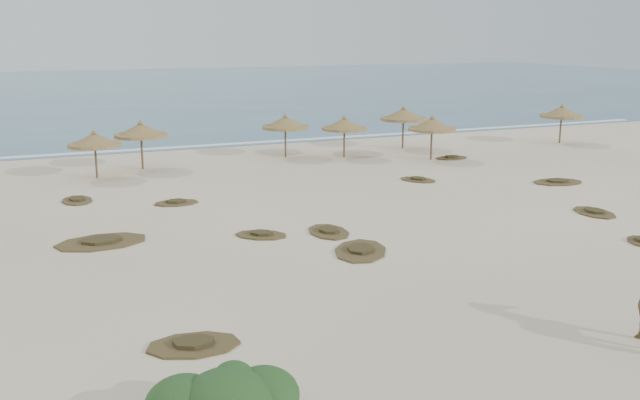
{
  "coord_description": "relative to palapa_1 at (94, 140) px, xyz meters",
  "views": [
    {
      "loc": [
        -10.58,
        -17.77,
        6.97
      ],
      "look_at": [
        -0.94,
        5.0,
        1.14
      ],
      "focal_mm": 40.0,
      "sensor_mm": 36.0,
      "label": 1
    }
  ],
  "objects": [
    {
      "name": "palapa_2",
      "position": [
        2.47,
        1.57,
        0.14
      ],
      "size": [
        3.59,
        3.59,
        2.59
      ],
      "rotation": [
        0.0,
        0.0,
        0.38
      ],
      "color": "brown",
      "rests_on": "ground"
    },
    {
      "name": "scrub_3",
      "position": [
        6.54,
        -13.39,
        -1.81
      ],
      "size": [
        1.55,
        2.23,
        0.16
      ],
      "rotation": [
        0.0,
        0.0,
        1.49
      ],
      "color": "brown",
      "rests_on": "ground"
    },
    {
      "name": "palapa_5",
      "position": [
        17.85,
        -1.87,
        0.09
      ],
      "size": [
        3.53,
        3.53,
        2.52
      ],
      "rotation": [
        0.0,
        0.0,
        0.41
      ],
      "color": "brown",
      "rests_on": "ground"
    },
    {
      "name": "palapa_3",
      "position": [
        10.62,
        2.1,
        0.08
      ],
      "size": [
        3.01,
        3.01,
        2.51
      ],
      "rotation": [
        0.0,
        0.0,
        0.13
      ],
      "color": "brown",
      "rests_on": "ground"
    },
    {
      "name": "palapa_6",
      "position": [
        18.38,
        2.27,
        0.19
      ],
      "size": [
        3.03,
        3.03,
        2.65
      ],
      "rotation": [
        0.0,
        0.0,
        0.07
      ],
      "color": "brown",
      "rests_on": "ground"
    },
    {
      "name": "scrub_11",
      "position": [
        -0.07,
        -20.84,
        -1.81
      ],
      "size": [
        2.35,
        1.72,
        0.16
      ],
      "rotation": [
        0.0,
        0.0,
        2.99
      ],
      "color": "brown",
      "rests_on": "ground"
    },
    {
      "name": "foam_line",
      "position": [
        7.31,
        7.98,
        -1.86
      ],
      "size": [
        70.0,
        0.6,
        0.01
      ],
      "primitive_type": "cube",
      "color": "white",
      "rests_on": "ground"
    },
    {
      "name": "palapa_4",
      "position": [
        13.66,
        0.68,
        0.02
      ],
      "size": [
        3.11,
        3.11,
        2.42
      ],
      "rotation": [
        0.0,
        0.0,
        0.23
      ],
      "color": "brown",
      "rests_on": "ground"
    },
    {
      "name": "ocean",
      "position": [
        7.31,
        56.98,
        -1.86
      ],
      "size": [
        200.0,
        100.0,
        0.01
      ],
      "primitive_type": "cube",
      "color": "#275975",
      "rests_on": "ground"
    },
    {
      "name": "palapa_1",
      "position": [
        0.0,
        0.0,
        0.0
      ],
      "size": [
        2.91,
        2.91,
        2.4
      ],
      "rotation": [
        0.0,
        0.0,
        -0.14
      ],
      "color": "brown",
      "rests_on": "ground"
    },
    {
      "name": "scrub_4",
      "position": [
        17.34,
        -14.92,
        -1.81
      ],
      "size": [
        1.59,
        2.2,
        0.16
      ],
      "rotation": [
        0.0,
        0.0,
        1.44
      ],
      "color": "brown",
      "rests_on": "ground"
    },
    {
      "name": "scrub_5",
      "position": [
        20.06,
        -9.68,
        -1.81
      ],
      "size": [
        2.67,
        1.92,
        0.16
      ],
      "rotation": [
        0.0,
        0.0,
        3.01
      ],
      "color": "brown",
      "rests_on": "ground"
    },
    {
      "name": "scrub_1",
      "position": [
        -1.07,
        -11.54,
        -1.81
      ],
      "size": [
        3.26,
        2.26,
        0.16
      ],
      "rotation": [
        0.0,
        0.0,
        0.08
      ],
      "color": "brown",
      "rests_on": "ground"
    },
    {
      "name": "scrub_2",
      "position": [
        4.2,
        -12.83,
        -1.81
      ],
      "size": [
        2.22,
        2.06,
        0.16
      ],
      "rotation": [
        0.0,
        0.0,
        2.53
      ],
      "color": "brown",
      "rests_on": "ground"
    },
    {
      "name": "scrub_9",
      "position": [
        6.59,
        -15.88,
        -1.81
      ],
      "size": [
        2.8,
        3.12,
        0.16
      ],
      "rotation": [
        0.0,
        0.0,
        1.03
      ],
      "color": "brown",
      "rests_on": "ground"
    },
    {
      "name": "scrub_13",
      "position": [
        2.46,
        -6.85,
        -1.81
      ],
      "size": [
        1.91,
        1.3,
        0.16
      ],
      "rotation": [
        0.0,
        0.0,
        3.09
      ],
      "color": "brown",
      "rests_on": "ground"
    },
    {
      "name": "ground",
      "position": [
        7.31,
        -18.02,
        -1.86
      ],
      "size": [
        160.0,
        160.0,
        0.0
      ],
      "primitive_type": "plane",
      "color": "beige",
      "rests_on": "ground"
    },
    {
      "name": "palapa_7",
      "position": [
        28.73,
        0.14,
        0.11
      ],
      "size": [
        3.06,
        3.06,
        2.55
      ],
      "rotation": [
        0.0,
        0.0,
        -0.13
      ],
      "color": "brown",
      "rests_on": "ground"
    },
    {
      "name": "scrub_7",
      "position": [
        14.21,
        -6.64,
        -1.81
      ],
      "size": [
        1.96,
        2.17,
        0.16
      ],
      "rotation": [
        0.0,
        0.0,
        2.12
      ],
      "color": "brown",
      "rests_on": "ground"
    },
    {
      "name": "scrub_6",
      "position": [
        -1.32,
        -4.78,
        -1.81
      ],
      "size": [
        1.26,
        1.93,
        0.16
      ],
      "rotation": [
        0.0,
        0.0,
        1.58
      ],
      "color": "brown",
      "rests_on": "ground"
    },
    {
      "name": "scrub_10",
      "position": [
        19.14,
        -2.02,
        -1.81
      ],
      "size": [
        1.95,
        1.27,
        0.16
      ],
      "rotation": [
        0.0,
        0.0,
        3.13
      ],
      "color": "brown",
      "rests_on": "ground"
    }
  ]
}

